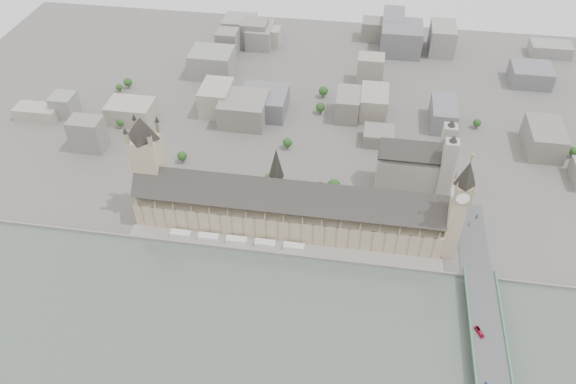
# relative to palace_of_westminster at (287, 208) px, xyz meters

# --- Properties ---
(ground) EXTENTS (900.00, 900.00, 0.00)m
(ground) POSITION_rel_palace_of_westminster_xyz_m (0.00, -19.70, -22.71)
(ground) COLOR #595651
(ground) RESTS_ON ground
(embankment_wall) EXTENTS (600.00, 1.50, 3.00)m
(embankment_wall) POSITION_rel_palace_of_westminster_xyz_m (0.00, -34.70, -21.21)
(embankment_wall) COLOR slate
(embankment_wall) RESTS_ON ground
(river_terrace) EXTENTS (270.00, 15.00, 2.00)m
(river_terrace) POSITION_rel_palace_of_westminster_xyz_m (0.00, -27.20, -21.71)
(river_terrace) COLOR slate
(river_terrace) RESTS_ON ground
(terrace_tents) EXTENTS (118.00, 7.00, 4.00)m
(terrace_tents) POSITION_rel_palace_of_westminster_xyz_m (-40.00, -26.70, -18.71)
(terrace_tents) COLOR silver
(terrace_tents) RESTS_ON river_terrace
(palace_of_westminster) EXTENTS (265.00, 40.73, 55.44)m
(palace_of_westminster) POSITION_rel_palace_of_westminster_xyz_m (0.00, 0.00, 0.00)
(palace_of_westminster) COLOR tan
(palace_of_westminster) RESTS_ON ground
(elizabeth_tower) EXTENTS (17.00, 17.00, 107.50)m
(elizabeth_tower) POSITION_rel_palace_of_westminster_xyz_m (138.00, -11.70, 35.38)
(elizabeth_tower) COLOR tan
(elizabeth_tower) RESTS_ON ground
(victoria_tower) EXTENTS (30.00, 30.00, 100.00)m
(victoria_tower) POSITION_rel_palace_of_westminster_xyz_m (-122.00, 6.30, 32.50)
(victoria_tower) COLOR tan
(victoria_tower) RESTS_ON ground
(central_tower) EXTENTS (13.00, 13.00, 48.00)m
(central_tower) POSITION_rel_palace_of_westminster_xyz_m (-10.00, 6.30, 35.21)
(central_tower) COLOR gray
(central_tower) RESTS_ON ground
(westminster_bridge) EXTENTS (25.00, 325.00, 10.25)m
(westminster_bridge) POSITION_rel_palace_of_westminster_xyz_m (162.00, -107.20, -17.58)
(westminster_bridge) COLOR #474749
(westminster_bridge) RESTS_ON ground
(westminster_abbey) EXTENTS (68.00, 36.00, 64.00)m
(westminster_abbey) POSITION_rel_palace_of_westminster_xyz_m (110.92, 75.30, 2.38)
(westminster_abbey) COLOR #A6A096
(westminster_abbey) RESTS_ON ground
(city_skyline_inland) EXTENTS (720.00, 360.00, 38.00)m
(city_skyline_inland) POSITION_rel_palace_of_westminster_xyz_m (0.00, 225.30, -3.71)
(city_skyline_inland) COLOR gray
(city_skyline_inland) RESTS_ON ground
(park_trees) EXTENTS (110.00, 30.00, 15.00)m
(park_trees) POSITION_rel_palace_of_westminster_xyz_m (-10.00, 40.30, -15.21)
(park_trees) COLOR #1C4317
(park_trees) RESTS_ON ground
(red_bus_north) EXTENTS (6.10, 10.04, 2.77)m
(red_bus_north) POSITION_rel_palace_of_westminster_xyz_m (155.56, -95.78, -11.07)
(red_bus_north) COLOR red
(red_bus_north) RESTS_ON westminster_bridge
(car_approach) EXTENTS (3.13, 5.13, 1.39)m
(car_approach) POSITION_rel_palace_of_westminster_xyz_m (165.36, 27.36, -11.76)
(car_approach) COLOR gray
(car_approach) RESTS_ON westminster_bridge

